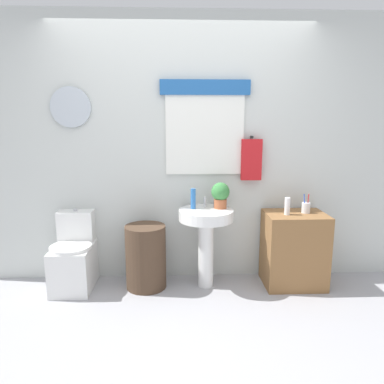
{
  "coord_description": "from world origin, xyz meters",
  "views": [
    {
      "loc": [
        -0.05,
        -2.42,
        1.58
      ],
      "look_at": [
        0.08,
        0.8,
        0.95
      ],
      "focal_mm": 33.48,
      "sensor_mm": 36.0,
      "label": 1
    }
  ],
  "objects": [
    {
      "name": "ground_plane",
      "position": [
        0.0,
        0.0,
        0.0
      ],
      "size": [
        8.0,
        8.0,
        0.0
      ],
      "primitive_type": "plane",
      "color": "#A3A3A8"
    },
    {
      "name": "back_wall",
      "position": [
        0.0,
        1.15,
        1.31
      ],
      "size": [
        4.4,
        0.18,
        2.6
      ],
      "color": "silver",
      "rests_on": "ground_plane"
    },
    {
      "name": "toilet",
      "position": [
        -1.05,
        0.88,
        0.29
      ],
      "size": [
        0.38,
        0.51,
        0.75
      ],
      "color": "white",
      "rests_on": "ground_plane"
    },
    {
      "name": "laundry_hamper",
      "position": [
        -0.36,
        0.85,
        0.31
      ],
      "size": [
        0.39,
        0.39,
        0.62
      ],
      "primitive_type": "cylinder",
      "color": "#4C3828",
      "rests_on": "ground_plane"
    },
    {
      "name": "pedestal_sink",
      "position": [
        0.22,
        0.85,
        0.58
      ],
      "size": [
        0.52,
        0.52,
        0.77
      ],
      "color": "white",
      "rests_on": "ground_plane"
    },
    {
      "name": "faucet",
      "position": [
        0.22,
        0.97,
        0.82
      ],
      "size": [
        0.03,
        0.03,
        0.1
      ],
      "primitive_type": "cylinder",
      "color": "silver",
      "rests_on": "pedestal_sink"
    },
    {
      "name": "wooden_cabinet",
      "position": [
        1.08,
        0.85,
        0.36
      ],
      "size": [
        0.57,
        0.44,
        0.72
      ],
      "primitive_type": "cube",
      "color": "olive",
      "rests_on": "ground_plane"
    },
    {
      "name": "soap_bottle",
      "position": [
        0.1,
        0.9,
        0.86
      ],
      "size": [
        0.05,
        0.05,
        0.19
      ],
      "primitive_type": "cylinder",
      "color": "#2D6BB7",
      "rests_on": "pedestal_sink"
    },
    {
      "name": "potted_plant",
      "position": [
        0.36,
        0.91,
        0.9
      ],
      "size": [
        0.18,
        0.18,
        0.25
      ],
      "color": "#AD5B38",
      "rests_on": "pedestal_sink"
    },
    {
      "name": "lotion_bottle",
      "position": [
        0.98,
        0.81,
        0.8
      ],
      "size": [
        0.05,
        0.05,
        0.16
      ],
      "primitive_type": "cylinder",
      "color": "white",
      "rests_on": "wooden_cabinet"
    },
    {
      "name": "toothbrush_cup",
      "position": [
        1.18,
        0.87,
        0.77
      ],
      "size": [
        0.08,
        0.08,
        0.19
      ],
      "color": "silver",
      "rests_on": "wooden_cabinet"
    }
  ]
}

